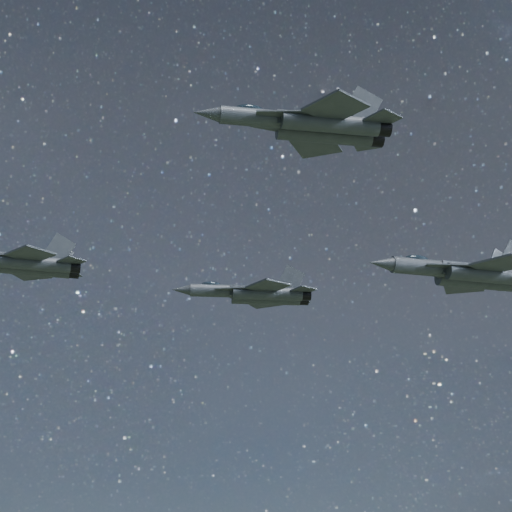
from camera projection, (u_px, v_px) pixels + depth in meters
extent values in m
cube|color=#30363C|center=(28.00, 262.00, 81.06)|extent=(7.14, 2.21, 1.11)
cylinder|color=#30363C|center=(32.00, 263.00, 80.24)|extent=(7.31, 2.28, 1.34)
cylinder|color=#30363C|center=(31.00, 269.00, 81.80)|extent=(7.31, 2.28, 1.34)
cylinder|color=black|center=(74.00, 267.00, 81.24)|extent=(1.27, 1.37, 1.23)
cylinder|color=black|center=(73.00, 272.00, 82.80)|extent=(1.27, 1.37, 1.23)
cube|color=#30363C|center=(31.00, 254.00, 78.38)|extent=(4.86, 4.92, 0.17)
cube|color=#30363C|center=(29.00, 273.00, 83.68)|extent=(4.49, 4.70, 0.17)
cube|color=#30363C|center=(72.00, 261.00, 80.20)|extent=(2.87, 2.90, 0.13)
cube|color=#30363C|center=(69.00, 274.00, 83.78)|extent=(2.64, 2.73, 0.13)
cube|color=#30363C|center=(60.00, 248.00, 81.21)|extent=(2.99, 0.48, 3.05)
cube|color=#30363C|center=(59.00, 256.00, 83.16)|extent=(2.94, 0.77, 3.05)
cylinder|color=#30363C|center=(221.00, 291.00, 97.33)|extent=(7.00, 1.78, 1.46)
cone|color=#30363C|center=(181.00, 290.00, 96.93)|extent=(2.31, 1.42, 1.31)
ellipsoid|color=#19252E|center=(211.00, 285.00, 97.46)|extent=(2.28, 1.09, 0.72)
cube|color=#30363C|center=(263.00, 292.00, 97.73)|extent=(7.75, 1.76, 1.22)
cylinder|color=#30363C|center=(268.00, 294.00, 96.75)|extent=(7.94, 1.82, 1.46)
cylinder|color=#30363C|center=(266.00, 298.00, 98.51)|extent=(7.94, 1.82, 1.46)
cylinder|color=black|center=(305.00, 295.00, 97.12)|extent=(1.28, 1.41, 1.35)
cylinder|color=black|center=(303.00, 299.00, 98.88)|extent=(1.28, 1.41, 1.35)
cube|color=#30363C|center=(236.00, 289.00, 96.25)|extent=(4.98, 2.15, 0.11)
cube|color=#30363C|center=(235.00, 295.00, 98.63)|extent=(4.98, 1.73, 0.11)
cube|color=#30363C|center=(268.00, 286.00, 94.68)|extent=(5.08, 5.26, 0.19)
cube|color=#30363C|center=(262.00, 302.00, 100.67)|extent=(5.23, 5.34, 0.19)
cube|color=#30363C|center=(304.00, 290.00, 96.00)|extent=(2.99, 3.07, 0.14)
cube|color=#30363C|center=(298.00, 301.00, 100.06)|extent=(3.08, 3.14, 0.14)
cube|color=#30363C|center=(291.00, 279.00, 97.35)|extent=(3.25, 0.56, 3.34)
cube|color=#30363C|center=(289.00, 285.00, 99.55)|extent=(3.26, 0.45, 3.34)
cylinder|color=#30363C|center=(263.00, 118.00, 62.46)|extent=(6.44, 1.61, 1.35)
cone|color=#30363C|center=(207.00, 113.00, 61.76)|extent=(2.12, 1.29, 1.21)
ellipsoid|color=#19252E|center=(249.00, 109.00, 62.50)|extent=(2.09, 0.99, 0.67)
cube|color=#30363C|center=(323.00, 124.00, 63.19)|extent=(7.13, 1.58, 1.12)
cylinder|color=#30363C|center=(330.00, 124.00, 62.32)|extent=(7.30, 1.64, 1.35)
cylinder|color=#30363C|center=(324.00, 134.00, 63.93)|extent=(7.30, 1.64, 1.35)
cylinder|color=black|center=(383.00, 128.00, 62.99)|extent=(1.17, 1.29, 1.24)
cylinder|color=black|center=(375.00, 139.00, 64.59)|extent=(1.17, 1.29, 1.24)
cube|color=#30363C|center=(287.00, 114.00, 61.60)|extent=(4.58, 1.62, 0.10)
cube|color=#30363C|center=(281.00, 129.00, 63.76)|extent=(4.59, 1.96, 0.10)
cube|color=#30363C|center=(335.00, 108.00, 60.43)|extent=(4.80, 4.92, 0.17)
cube|color=#30363C|center=(315.00, 145.00, 65.88)|extent=(4.69, 4.85, 0.17)
cube|color=#30363C|center=(383.00, 118.00, 61.94)|extent=(2.83, 2.89, 0.13)
cube|color=#30363C|center=(366.00, 143.00, 65.63)|extent=(2.76, 2.83, 0.13)
cube|color=#30363C|center=(363.00, 105.00, 63.08)|extent=(3.00, 0.41, 3.07)
cube|color=#30363C|center=(355.00, 119.00, 65.09)|extent=(3.00, 0.50, 3.07)
cylinder|color=#30363C|center=(429.00, 268.00, 87.41)|extent=(8.25, 2.73, 1.71)
cone|color=#30363C|center=(381.00, 263.00, 86.10)|extent=(2.80, 1.85, 1.53)
ellipsoid|color=#19252E|center=(417.00, 259.00, 87.35)|extent=(2.73, 1.47, 0.84)
cube|color=#30363C|center=(479.00, 273.00, 88.80)|extent=(9.11, 2.77, 1.42)
cylinder|color=#30363C|center=(488.00, 275.00, 87.75)|extent=(9.33, 2.87, 1.71)
cylinder|color=#30363C|center=(478.00, 281.00, 89.75)|extent=(9.33, 2.87, 1.71)
cube|color=#30363C|center=(453.00, 266.00, 86.51)|extent=(5.75, 1.56, 0.13)
cube|color=#30363C|center=(440.00, 275.00, 89.20)|extent=(5.78, 2.93, 0.13)
cube|color=#30363C|center=(500.00, 264.00, 85.38)|extent=(6.20, 6.27, 0.22)
cube|color=#30363C|center=(464.00, 286.00, 92.15)|extent=(5.74, 6.01, 0.22)
cube|color=#30363C|center=(509.00, 286.00, 92.25)|extent=(3.38, 3.49, 0.16)
cube|color=#30363C|center=(502.00, 265.00, 91.47)|extent=(3.75, 0.96, 3.89)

